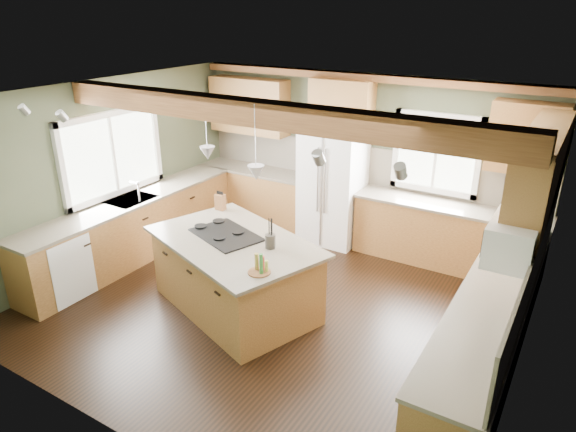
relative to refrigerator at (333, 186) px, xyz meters
The scene contains 37 objects.
floor 2.32m from the refrigerator, 81.95° to the right, with size 5.60×5.60×0.00m, color black.
ceiling 2.73m from the refrigerator, 81.95° to the right, with size 5.60×5.60×0.00m, color silver.
wall_back 0.63m from the refrigerator, 51.71° to the left, with size 5.60×5.60×0.00m, color #3F4833.
wall_left 3.30m from the refrigerator, 139.70° to the right, with size 5.00×5.00×0.00m, color #3F4833.
wall_right 3.78m from the refrigerator, 34.37° to the right, with size 5.00×5.00×0.00m, color #3F4833.
ceiling_beam 2.90m from the refrigerator, 82.92° to the right, with size 5.55×0.26×0.26m, color #502C16.
soffit_trim 1.69m from the refrigerator, 43.03° to the left, with size 5.55×0.20×0.10m, color #502C16.
backsplash_back 0.57m from the refrigerator, 50.58° to the left, with size 5.58×0.03×0.58m, color brown.
backsplash_right 3.73m from the refrigerator, 33.86° to the right, with size 0.03×3.70×0.58m, color brown.
base_cab_back_left 1.56m from the refrigerator, behind, with size 2.02×0.60×0.88m, color brown.
counter_back_left 1.49m from the refrigerator, behind, with size 2.06×0.64×0.04m, color #4A4336.
base_cab_back_right 1.85m from the refrigerator, ahead, with size 2.62×0.60×0.88m, color brown.
counter_back_right 1.79m from the refrigerator, ahead, with size 2.66×0.64×0.04m, color #4A4336.
base_cab_left 3.06m from the refrigerator, 136.74° to the right, with size 0.60×3.70×0.88m, color brown.
counter_left 3.02m from the refrigerator, 136.74° to the right, with size 0.64×3.74×0.04m, color #4A4336.
base_cab_right 3.51m from the refrigerator, 36.47° to the right, with size 0.60×3.70×0.88m, color brown.
counter_right 3.48m from the refrigerator, 36.47° to the right, with size 0.64×3.74×0.04m, color #4A4336.
upper_cab_back_left 2.00m from the refrigerator, behind, with size 1.40×0.35×0.90m, color brown.
upper_cab_over_fridge 1.27m from the refrigerator, 90.00° to the left, with size 0.96×0.35×0.70m, color brown.
upper_cab_right 3.34m from the refrigerator, 22.64° to the right, with size 0.35×2.20×0.90m, color brown.
upper_cab_back_corner 2.81m from the refrigerator, ahead, with size 0.90×0.35×0.90m, color brown.
window_left 3.30m from the refrigerator, 140.15° to the right, with size 0.04×1.60×1.05m, color white.
window_back 1.63m from the refrigerator, 13.94° to the left, with size 1.10×0.04×1.00m, color white.
sink 3.02m from the refrigerator, 136.74° to the right, with size 0.50×0.65×0.03m, color #262628.
faucet 2.90m from the refrigerator, 134.30° to the right, with size 0.02×0.02×0.28m, color #B2B2B7.
dishwasher 4.05m from the refrigerator, 123.02° to the right, with size 0.60×0.60×0.84m, color white.
oven 4.40m from the refrigerator, 50.38° to the right, with size 0.60×0.72×0.84m, color white.
microwave 3.66m from the refrigerator, 37.00° to the right, with size 0.40×0.70×0.38m, color white.
pendant_left 2.52m from the refrigerator, 104.10° to the right, with size 0.18×0.18×0.16m, color #B2B2B7.
pendant_right 2.79m from the refrigerator, 81.96° to the right, with size 0.18×0.18×0.16m, color #B2B2B7.
refrigerator is the anchor object (origin of this frame).
island 2.46m from the refrigerator, 92.37° to the right, with size 1.97×1.21×0.88m, color brown.
island_top 2.42m from the refrigerator, 92.37° to the right, with size 2.11×1.34×0.04m, color #4A4336.
cooktop 2.37m from the refrigerator, 96.17° to the right, with size 0.86×0.57×0.02m, color black.
knife_block 1.92m from the refrigerator, 116.23° to the right, with size 0.13×0.10×0.22m, color brown.
utensil_crock 2.39m from the refrigerator, 80.71° to the right, with size 0.12×0.12×0.17m, color #423A34.
bottle_tray 2.99m from the refrigerator, 78.17° to the right, with size 0.24×0.24×0.22m, color brown, non-canonical shape.
Camera 1 is at (3.02, -4.68, 3.51)m, focal length 32.00 mm.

